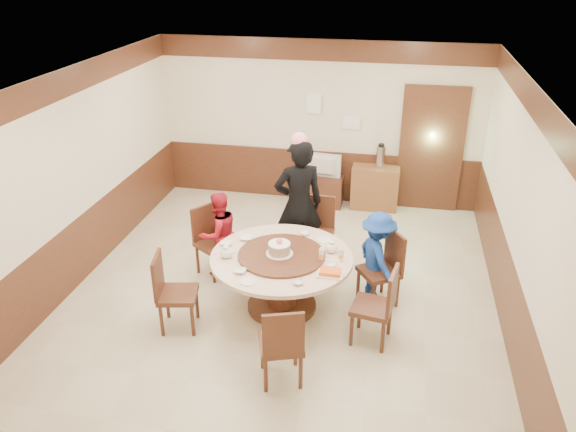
% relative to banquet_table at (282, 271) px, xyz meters
% --- Properties ---
extents(room, '(6.00, 6.04, 2.84)m').
position_rel_banquet_table_xyz_m(room, '(-0.06, 0.51, 0.55)').
color(room, beige).
rests_on(room, ground).
extents(banquet_table, '(1.74, 1.74, 0.78)m').
position_rel_banquet_table_xyz_m(banquet_table, '(0.00, 0.00, 0.00)').
color(banquet_table, '#482516').
rests_on(banquet_table, ground).
extents(chair_0, '(0.61, 0.61, 0.97)m').
position_rel_banquet_table_xyz_m(chair_0, '(1.19, 0.37, -0.23)').
color(chair_0, '#482516').
rests_on(chair_0, ground).
extents(chair_1, '(0.45, 0.46, 0.97)m').
position_rel_banquet_table_xyz_m(chair_1, '(0.27, 1.22, -0.23)').
color(chair_1, '#482516').
rests_on(chair_1, ground).
extents(chair_2, '(0.61, 0.61, 0.97)m').
position_rel_banquet_table_xyz_m(chair_2, '(-1.09, 0.66, -0.23)').
color(chair_2, '#482516').
rests_on(chair_2, ground).
extents(chair_3, '(0.53, 0.52, 0.97)m').
position_rel_banquet_table_xyz_m(chair_3, '(-1.14, -0.62, -0.23)').
color(chair_3, '#482516').
rests_on(chair_3, ground).
extents(chair_4, '(0.56, 0.56, 0.97)m').
position_rel_banquet_table_xyz_m(chair_4, '(0.27, -1.28, -0.23)').
color(chair_4, '#482516').
rests_on(chair_4, ground).
extents(chair_5, '(0.52, 0.51, 0.97)m').
position_rel_banquet_table_xyz_m(chair_5, '(1.16, -0.43, -0.23)').
color(chair_5, '#482516').
rests_on(chair_5, ground).
extents(person_standing, '(0.81, 0.69, 1.88)m').
position_rel_banquet_table_xyz_m(person_standing, '(0.01, 1.11, 0.40)').
color(person_standing, black).
rests_on(person_standing, ground).
extents(person_red, '(0.73, 0.74, 1.21)m').
position_rel_banquet_table_xyz_m(person_red, '(-1.02, 0.68, 0.07)').
color(person_red, '#AB1625').
rests_on(person_red, ground).
extents(person_blue, '(0.78, 0.91, 1.22)m').
position_rel_banquet_table_xyz_m(person_blue, '(1.14, 0.45, 0.07)').
color(person_blue, navy).
rests_on(person_blue, ground).
extents(birthday_cake, '(0.33, 0.33, 0.22)m').
position_rel_banquet_table_xyz_m(birthday_cake, '(-0.02, -0.01, 0.32)').
color(birthday_cake, white).
rests_on(birthday_cake, banquet_table).
extents(teapot_left, '(0.17, 0.15, 0.13)m').
position_rel_banquet_table_xyz_m(teapot_left, '(-0.65, -0.16, 0.28)').
color(teapot_left, white).
rests_on(teapot_left, banquet_table).
extents(teapot_right, '(0.17, 0.15, 0.13)m').
position_rel_banquet_table_xyz_m(teapot_right, '(0.58, 0.21, 0.28)').
color(teapot_right, white).
rests_on(teapot_right, banquet_table).
extents(bowl_0, '(0.17, 0.17, 0.04)m').
position_rel_banquet_table_xyz_m(bowl_0, '(-0.53, 0.33, 0.24)').
color(bowl_0, white).
rests_on(bowl_0, banquet_table).
extents(bowl_1, '(0.12, 0.12, 0.04)m').
position_rel_banquet_table_xyz_m(bowl_1, '(0.31, -0.57, 0.24)').
color(bowl_1, white).
rests_on(bowl_1, banquet_table).
extents(bowl_2, '(0.14, 0.14, 0.03)m').
position_rel_banquet_table_xyz_m(bowl_2, '(-0.39, -0.46, 0.23)').
color(bowl_2, white).
rests_on(bowl_2, banquet_table).
extents(bowl_3, '(0.13, 0.13, 0.04)m').
position_rel_banquet_table_xyz_m(bowl_3, '(0.62, -0.13, 0.24)').
color(bowl_3, white).
rests_on(bowl_3, banquet_table).
extents(bowl_4, '(0.15, 0.15, 0.04)m').
position_rel_banquet_table_xyz_m(bowl_4, '(-0.74, 0.14, 0.24)').
color(bowl_4, white).
rests_on(bowl_4, banquet_table).
extents(bowl_5, '(0.13, 0.13, 0.04)m').
position_rel_banquet_table_xyz_m(bowl_5, '(0.18, 0.60, 0.24)').
color(bowl_5, white).
rests_on(bowl_5, banquet_table).
extents(saucer_near, '(0.18, 0.18, 0.01)m').
position_rel_banquet_table_xyz_m(saucer_near, '(-0.25, -0.65, 0.22)').
color(saucer_near, white).
rests_on(saucer_near, banquet_table).
extents(saucer_far, '(0.18, 0.18, 0.01)m').
position_rel_banquet_table_xyz_m(saucer_far, '(0.45, 0.50, 0.22)').
color(saucer_far, white).
rests_on(saucer_far, banquet_table).
extents(shrimp_platter, '(0.30, 0.20, 0.06)m').
position_rel_banquet_table_xyz_m(shrimp_platter, '(0.63, -0.32, 0.24)').
color(shrimp_platter, white).
rests_on(shrimp_platter, banquet_table).
extents(bottle_0, '(0.06, 0.06, 0.16)m').
position_rel_banquet_table_xyz_m(bottle_0, '(0.49, -0.02, 0.30)').
color(bottle_0, white).
rests_on(bottle_0, banquet_table).
extents(bottle_1, '(0.06, 0.06, 0.16)m').
position_rel_banquet_table_xyz_m(bottle_1, '(0.72, 0.02, 0.30)').
color(bottle_1, white).
rests_on(bottle_1, banquet_table).
extents(tv_stand, '(0.85, 0.45, 0.50)m').
position_rel_banquet_table_xyz_m(tv_stand, '(-0.02, 3.24, -0.28)').
color(tv_stand, '#482516').
rests_on(tv_stand, ground).
extents(television, '(0.74, 0.19, 0.42)m').
position_rel_banquet_table_xyz_m(television, '(-0.02, 3.24, 0.18)').
color(television, gray).
rests_on(television, tv_stand).
extents(side_cabinet, '(0.80, 0.40, 0.75)m').
position_rel_banquet_table_xyz_m(side_cabinet, '(0.96, 3.27, -0.16)').
color(side_cabinet, brown).
rests_on(side_cabinet, ground).
extents(thermos, '(0.15, 0.15, 0.38)m').
position_rel_banquet_table_xyz_m(thermos, '(1.01, 3.27, 0.41)').
color(thermos, silver).
rests_on(thermos, side_cabinet).
extents(notice_left, '(0.25, 0.00, 0.35)m').
position_rel_banquet_table_xyz_m(notice_left, '(-0.17, 3.45, 1.22)').
color(notice_left, white).
rests_on(notice_left, room).
extents(notice_right, '(0.30, 0.00, 0.22)m').
position_rel_banquet_table_xyz_m(notice_right, '(0.48, 3.45, 0.92)').
color(notice_right, white).
rests_on(notice_right, room).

